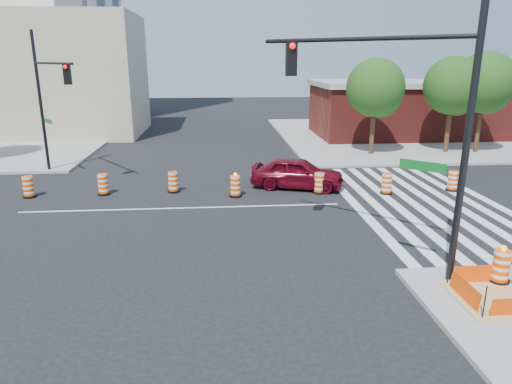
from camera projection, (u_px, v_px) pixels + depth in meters
ground at (182, 208)px, 20.19m from camera, size 120.00×120.00×0.00m
sidewalk_ne at (410, 135)px, 38.83m from camera, size 22.00×22.00×0.15m
crosswalk_east at (421, 202)px, 21.07m from camera, size 6.75×13.50×0.01m
lane_centerline at (182, 208)px, 20.19m from camera, size 14.00×0.12×0.01m
excavation_pit at (496, 296)px, 12.25m from camera, size 2.20×2.20×0.90m
brick_storefront at (413, 109)px, 38.20m from camera, size 16.50×8.50×4.60m
beige_midrise at (56, 75)px, 38.86m from camera, size 14.00×10.00×10.00m
red_coupe at (297, 173)px, 23.15m from camera, size 5.00×3.17×1.59m
signal_pole_se at (403, 96)px, 12.89m from camera, size 5.09×4.42×8.73m
signal_pole_nw at (48, 90)px, 24.21m from camera, size 3.50×4.84×7.73m
pit_drum at (501, 267)px, 13.02m from camera, size 0.59×0.59×1.15m
tree_north_c at (376, 91)px, 29.89m from camera, size 3.79×3.79×6.44m
tree_north_d at (453, 89)px, 30.57m from camera, size 3.87×3.86×6.57m
tree_north_e at (484, 86)px, 30.45m from camera, size 4.04×4.04×6.87m
median_drum_1 at (29, 188)px, 21.64m from camera, size 0.60×0.60×1.02m
median_drum_2 at (103, 185)px, 22.05m from camera, size 0.60×0.60×1.02m
median_drum_3 at (173, 183)px, 22.49m from camera, size 0.60×0.60×1.02m
median_drum_4 at (235, 187)px, 21.75m from camera, size 0.60×0.60×1.18m
median_drum_5 at (319, 184)px, 22.30m from camera, size 0.60×0.60×1.02m
median_drum_6 at (387, 184)px, 22.19m from camera, size 0.60×0.60×1.02m
median_drum_7 at (453, 182)px, 22.70m from camera, size 0.60×0.60×1.02m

